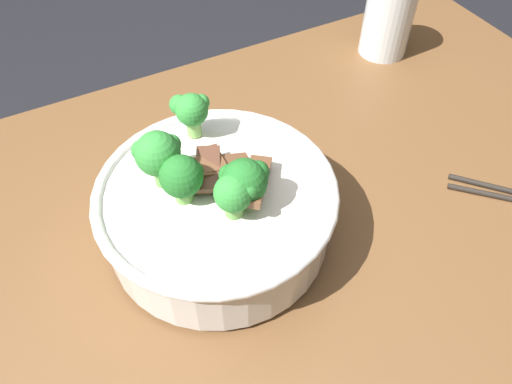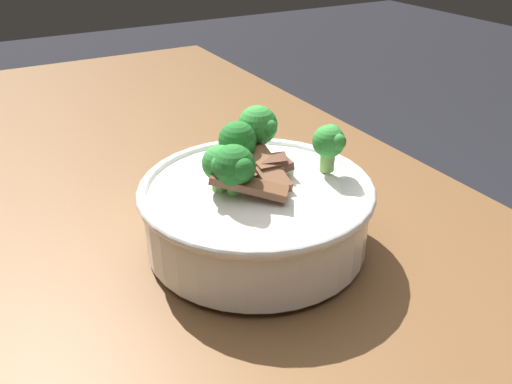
{
  "view_description": "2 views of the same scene",
  "coord_description": "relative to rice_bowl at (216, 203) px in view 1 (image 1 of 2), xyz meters",
  "views": [
    {
      "loc": [
        0.04,
        -0.26,
        1.29
      ],
      "look_at": [
        0.19,
        0.04,
        0.9
      ],
      "focal_mm": 34.57,
      "sensor_mm": 36.0,
      "label": 1
    },
    {
      "loc": [
        0.6,
        -0.19,
        1.18
      ],
      "look_at": [
        0.16,
        0.06,
        0.9
      ],
      "focal_mm": 37.35,
      "sensor_mm": 36.0,
      "label": 2
    }
  ],
  "objects": [
    {
      "name": "dining_table",
      "position": [
        -0.15,
        -0.06,
        -0.17
      ],
      "size": [
        1.56,
        0.8,
        0.82
      ],
      "color": "brown",
      "rests_on": "ground"
    },
    {
      "name": "drinking_glass",
      "position": [
        0.4,
        0.22,
        -0.01
      ],
      "size": [
        0.08,
        0.08,
        0.11
      ],
      "color": "white",
      "rests_on": "dining_table"
    },
    {
      "name": "rice_bowl",
      "position": [
        0.0,
        0.0,
        0.0
      ],
      "size": [
        0.26,
        0.26,
        0.15
      ],
      "color": "white",
      "rests_on": "dining_table"
    }
  ]
}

